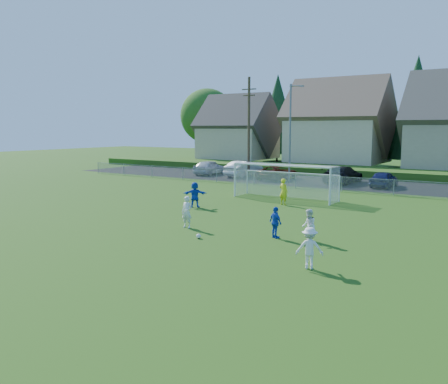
# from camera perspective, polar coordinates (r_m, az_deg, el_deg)

# --- Properties ---
(ground) EXTENTS (160.00, 160.00, 0.00)m
(ground) POSITION_cam_1_polar(r_m,az_deg,el_deg) (21.07, -12.10, -6.24)
(ground) COLOR #193D0C
(ground) RESTS_ON ground
(asphalt_lot) EXTENTS (60.00, 60.00, 0.00)m
(asphalt_lot) POSITION_cam_1_polar(r_m,az_deg,el_deg) (44.57, 13.89, 1.05)
(asphalt_lot) COLOR black
(asphalt_lot) RESTS_ON ground
(grass_embankment) EXTENTS (70.00, 6.00, 0.80)m
(grass_embankment) POSITION_cam_1_polar(r_m,az_deg,el_deg) (51.64, 16.69, 2.28)
(grass_embankment) COLOR #1E420F
(grass_embankment) RESTS_ON ground
(soccer_ball) EXTENTS (0.22, 0.22, 0.22)m
(soccer_ball) POSITION_cam_1_polar(r_m,az_deg,el_deg) (21.78, -3.09, -5.32)
(soccer_ball) COLOR white
(soccer_ball) RESTS_ON ground
(player_white_a) EXTENTS (0.61, 0.42, 1.61)m
(player_white_a) POSITION_cam_1_polar(r_m,az_deg,el_deg) (24.00, -4.49, -2.42)
(player_white_a) COLOR white
(player_white_a) RESTS_ON ground
(player_white_b) EXTENTS (0.83, 0.89, 1.47)m
(player_white_b) POSITION_cam_1_polar(r_m,az_deg,el_deg) (21.34, 10.16, -3.99)
(player_white_b) COLOR white
(player_white_b) RESTS_ON ground
(player_white_c) EXTENTS (1.13, 0.91, 1.52)m
(player_white_c) POSITION_cam_1_polar(r_m,az_deg,el_deg) (17.33, 10.26, -6.64)
(player_white_c) COLOR white
(player_white_c) RESTS_ON ground
(player_blue_a) EXTENTS (0.92, 0.72, 1.45)m
(player_blue_a) POSITION_cam_1_polar(r_m,az_deg,el_deg) (21.83, 6.22, -3.67)
(player_blue_a) COLOR blue
(player_blue_a) RESTS_ON ground
(player_blue_b) EXTENTS (1.52, 1.23, 1.63)m
(player_blue_b) POSITION_cam_1_polar(r_m,az_deg,el_deg) (30.14, -3.53, -0.31)
(player_blue_b) COLOR blue
(player_blue_b) RESTS_ON ground
(goalkeeper) EXTENTS (0.72, 0.55, 1.75)m
(goalkeeper) POSITION_cam_1_polar(r_m,az_deg,el_deg) (31.22, 7.17, 0.04)
(goalkeeper) COLOR yellow
(goalkeeper) RESTS_ON ground
(car_a) EXTENTS (2.24, 4.72, 1.56)m
(car_a) POSITION_cam_1_polar(r_m,az_deg,el_deg) (51.29, -1.78, 2.99)
(car_a) COLOR silver
(car_a) RESTS_ON ground
(car_b) EXTENTS (2.03, 5.03, 1.62)m
(car_b) POSITION_cam_1_polar(r_m,az_deg,el_deg) (49.00, 2.41, 2.80)
(car_b) COLOR silver
(car_b) RESTS_ON ground
(car_c) EXTENTS (2.84, 5.11, 1.35)m
(car_c) POSITION_cam_1_polar(r_m,az_deg,el_deg) (46.31, 6.44, 2.31)
(car_c) COLOR #531809
(car_c) RESTS_ON ground
(car_d) EXTENTS (2.43, 5.52, 1.58)m
(car_d) POSITION_cam_1_polar(r_m,az_deg,el_deg) (44.49, 14.09, 2.05)
(car_d) COLOR black
(car_d) RESTS_ON ground
(car_e) EXTENTS (1.64, 4.07, 1.39)m
(car_e) POSITION_cam_1_polar(r_m,az_deg,el_deg) (42.46, 18.67, 1.48)
(car_e) COLOR #141A46
(car_e) RESTS_ON ground
(soccer_goal) EXTENTS (7.42, 1.90, 2.50)m
(soccer_goal) POSITION_cam_1_polar(r_m,az_deg,el_deg) (33.87, 7.50, 1.91)
(soccer_goal) COLOR white
(soccer_goal) RESTS_ON ground
(chainlink_fence) EXTENTS (52.06, 0.06, 1.20)m
(chainlink_fence) POSITION_cam_1_polar(r_m,az_deg,el_deg) (39.39, 11.25, 1.18)
(chainlink_fence) COLOR gray
(chainlink_fence) RESTS_ON ground
(streetlight) EXTENTS (1.38, 0.18, 9.00)m
(streetlight) POSITION_cam_1_polar(r_m,az_deg,el_deg) (44.59, 8.01, 7.43)
(streetlight) COLOR slate
(streetlight) RESTS_ON ground
(utility_pole) EXTENTS (1.60, 0.26, 10.00)m
(utility_pole) POSITION_cam_1_polar(r_m,az_deg,el_deg) (47.84, 3.01, 7.88)
(utility_pole) COLOR #473321
(utility_pole) RESTS_ON ground
(houses_row) EXTENTS (53.90, 11.45, 13.27)m
(houses_row) POSITION_cam_1_polar(r_m,az_deg,el_deg) (58.20, 20.99, 9.51)
(houses_row) COLOR tan
(houses_row) RESTS_ON ground
(tree_row) EXTENTS (65.98, 12.36, 13.80)m
(tree_row) POSITION_cam_1_polar(r_m,az_deg,el_deg) (64.51, 21.37, 8.89)
(tree_row) COLOR #382616
(tree_row) RESTS_ON ground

